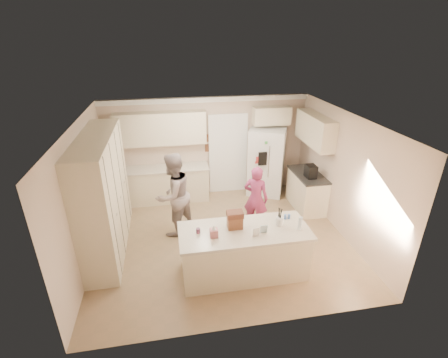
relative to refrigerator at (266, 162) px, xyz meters
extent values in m
cube|color=#8B704F|center=(-1.52, -1.95, -0.91)|extent=(5.20, 4.60, 0.02)
cube|color=white|center=(-1.52, -1.95, 1.71)|extent=(5.20, 4.60, 0.02)
cube|color=beige|center=(-1.52, 0.36, 0.40)|extent=(5.20, 0.02, 2.60)
cube|color=beige|center=(-1.52, -4.26, 0.40)|extent=(5.20, 0.02, 2.60)
cube|color=beige|center=(-4.13, -1.95, 0.40)|extent=(0.02, 4.60, 2.60)
cube|color=beige|center=(1.09, -1.95, 0.40)|extent=(0.02, 4.60, 2.60)
cube|color=white|center=(-1.52, 0.31, 1.63)|extent=(5.20, 0.08, 0.12)
cube|color=beige|center=(-3.82, -1.75, 0.28)|extent=(0.60, 2.60, 2.35)
cube|color=beige|center=(-2.67, 0.05, -0.46)|extent=(2.20, 0.60, 0.88)
cube|color=beige|center=(-2.67, 0.04, 0.00)|extent=(2.24, 0.63, 0.04)
cube|color=beige|center=(-2.67, 0.17, 1.00)|extent=(2.20, 0.35, 0.80)
cube|color=black|center=(-0.97, 0.33, 0.15)|extent=(0.90, 0.06, 2.10)
cube|color=white|center=(-0.97, 0.29, 0.15)|extent=(1.02, 0.03, 2.22)
cube|color=brown|center=(-1.50, 0.32, 0.65)|extent=(0.15, 0.02, 0.20)
cube|color=brown|center=(-1.50, 0.32, 0.38)|extent=(0.15, 0.02, 0.20)
cube|color=white|center=(0.00, 0.00, 0.00)|extent=(1.11, 1.01, 1.80)
cube|color=gray|center=(0.00, -0.35, 0.00)|extent=(0.02, 0.02, 1.78)
cube|color=black|center=(-0.22, -0.37, 0.25)|extent=(0.22, 0.03, 0.35)
cylinder|color=silver|center=(-0.05, -0.37, 0.15)|extent=(0.02, 0.02, 0.85)
cylinder|color=silver|center=(0.05, -0.37, 0.15)|extent=(0.02, 0.02, 0.85)
cube|color=beige|center=(0.13, 0.17, 1.20)|extent=(0.95, 0.35, 0.45)
cube|color=beige|center=(0.78, -0.95, -0.46)|extent=(0.60, 1.20, 0.88)
cube|color=#2D2B28|center=(0.77, -0.95, 0.00)|extent=(0.63, 1.24, 0.04)
cube|color=beige|center=(0.90, -0.75, 1.05)|extent=(0.35, 1.50, 0.70)
cube|color=black|center=(0.73, -1.15, 0.17)|extent=(0.22, 0.28, 0.30)
cube|color=beige|center=(-1.32, -3.05, -0.46)|extent=(2.20, 0.90, 0.88)
cube|color=beige|center=(-1.32, -3.05, 0.00)|extent=(2.28, 0.96, 0.05)
cylinder|color=white|center=(-0.67, -3.00, 0.10)|extent=(0.13, 0.13, 0.15)
cube|color=#C96F78|center=(-1.87, -3.15, 0.10)|extent=(0.13, 0.13, 0.14)
cone|color=white|center=(-1.87, -3.15, 0.20)|extent=(0.08, 0.08, 0.08)
cube|color=brown|center=(-1.47, -2.95, 0.14)|extent=(0.26, 0.18, 0.22)
cube|color=#592D1E|center=(-1.47, -2.95, 0.30)|extent=(0.28, 0.20, 0.10)
cylinder|color=#59263F|center=(-2.12, -3.00, 0.07)|extent=(0.07, 0.07, 0.09)
cube|color=white|center=(-1.17, -3.25, 0.11)|extent=(0.12, 0.06, 0.16)
cube|color=silver|center=(-1.02, -3.20, 0.11)|extent=(0.12, 0.05, 0.16)
cylinder|color=silver|center=(-0.37, -3.20, 0.14)|extent=(0.07, 0.07, 0.24)
cylinder|color=#476FB8|center=(-0.50, -2.83, 0.07)|extent=(0.05, 0.05, 0.09)
cylinder|color=#476FB8|center=(-0.43, -2.83, 0.07)|extent=(0.05, 0.05, 0.09)
imported|color=gray|center=(-2.49, -1.51, 0.02)|extent=(1.13, 1.11, 1.84)
imported|color=#A83675|center=(-0.72, -1.63, -0.15)|extent=(0.65, 0.59, 1.49)
camera|label=1|loc=(-2.51, -7.65, 3.18)|focal=26.00mm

